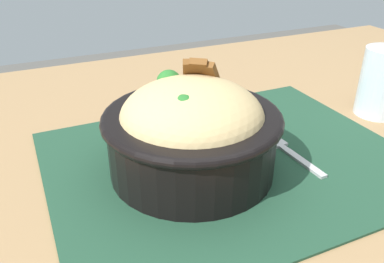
% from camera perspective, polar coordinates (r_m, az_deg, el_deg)
% --- Properties ---
extents(table, '(1.31, 0.88, 0.76)m').
position_cam_1_polar(table, '(0.56, 7.81, -8.72)').
color(table, '#99754C').
rests_on(table, ground_plane).
extents(placemat, '(0.43, 0.34, 0.00)m').
position_cam_1_polar(placemat, '(0.49, 5.41, -4.06)').
color(placemat, '#1E422D').
rests_on(placemat, table).
extents(bowl, '(0.22, 0.22, 0.12)m').
position_cam_1_polar(bowl, '(0.44, -0.02, 0.33)').
color(bowl, black).
rests_on(bowl, placemat).
extents(fork, '(0.02, 0.13, 0.00)m').
position_cam_1_polar(fork, '(0.52, 13.05, -2.42)').
color(fork, '#B5B5B5').
rests_on(fork, placemat).
extents(drinking_glass, '(0.06, 0.06, 0.10)m').
position_cam_1_polar(drinking_glass, '(0.65, 25.31, 5.85)').
color(drinking_glass, silver).
rests_on(drinking_glass, table).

